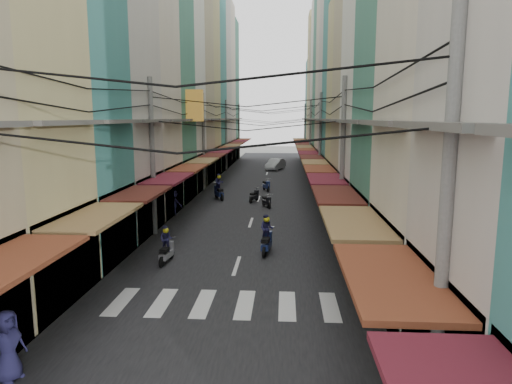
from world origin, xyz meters
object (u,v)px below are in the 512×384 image
at_px(market_umbrella, 373,216).
at_px(traffic_sign, 356,222).
at_px(bicycle, 391,238).
at_px(white_car, 275,170).

bearing_deg(market_umbrella, traffic_sign, -121.23).
distance_m(bicycle, traffic_sign, 6.52).
relative_size(white_car, traffic_sign, 1.61).
bearing_deg(traffic_sign, white_car, 96.18).
distance_m(white_car, traffic_sign, 36.64).
bearing_deg(traffic_sign, bicycle, 63.88).
relative_size(market_umbrella, traffic_sign, 0.79).
relative_size(bicycle, market_umbrella, 0.75).
relative_size(white_car, bicycle, 2.72).
bearing_deg(white_car, market_umbrella, -64.94).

